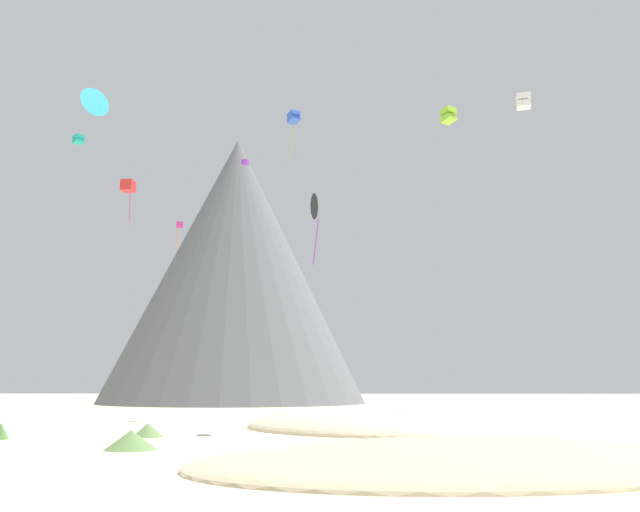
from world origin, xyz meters
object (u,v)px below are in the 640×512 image
Objects in this scene: bush_far_left at (1,431)px; kite_red_mid at (128,186)px; kite_violet_high at (245,162)px; kite_white_high at (523,101)px; kite_blue_high at (294,118)px; rock_massif at (237,281)px; kite_teal_high at (78,139)px; bush_low_patch at (131,440)px; kite_magenta_mid at (179,228)px; kite_cyan_mid at (94,103)px; bush_scatter_east at (148,430)px; kite_lime_high at (448,115)px; kite_black_mid at (315,207)px.

kite_red_mid is at bearing 93.82° from bush_far_left.
kite_violet_high reaches higher than kite_white_high.
kite_blue_high is at bearing 51.06° from kite_violet_high.
rock_massif is 52.21× the size of kite_teal_high.
kite_magenta_mid is (-9.34, 49.83, 22.27)m from bush_low_patch.
rock_massif is 73.98m from kite_white_high.
kite_cyan_mid reaches higher than bush_low_patch.
bush_scatter_east is 1.53× the size of kite_white_high.
kite_lime_high is (33.36, 31.24, 32.42)m from bush_far_left.
bush_scatter_east is 0.38× the size of kite_black_mid.
kite_black_mid is at bearing -59.73° from kite_white_high.
bush_scatter_east is 38.46m from kite_red_mid.
rock_massif reaches higher than bush_far_left.
kite_violet_high reaches higher than kite_cyan_mid.
kite_magenta_mid is (-32.62, 11.88, -10.16)m from kite_lime_high.
kite_lime_high reaches higher than kite_cyan_mid.
bush_low_patch is at bearing -110.60° from kite_teal_high.
rock_massif is at bearing 92.42° from kite_red_mid.
kite_black_mid is 40.59m from kite_magenta_mid.
kite_blue_high reaches higher than bush_far_left.
kite_red_mid is (-2.75, -13.09, 1.87)m from kite_magenta_mid.
bush_low_patch is 2.68× the size of kite_violet_high.
kite_cyan_mid is at bearing -79.37° from kite_magenta_mid.
kite_blue_high is (-3.02, 20.57, 15.10)m from kite_black_mid.
kite_lime_high is (14.12, 23.70, 16.43)m from kite_black_mid.
kite_violet_high is (0.12, 43.15, 31.66)m from bush_scatter_east.
kite_violet_high is at bearing -127.51° from kite_white_high.
kite_cyan_mid is at bearing -158.30° from kite_blue_high.
kite_violet_high is 0.84× the size of kite_teal_high.
kite_white_high is (34.00, -65.41, 6.24)m from rock_massif.
kite_red_mid is (-10.75, -15.22, -7.45)m from kite_violet_high.
kite_blue_high is at bearing -75.62° from rock_massif.
bush_far_left is at bearing -166.25° from bush_scatter_east.
rock_massif is 72.96m from kite_cyan_mid.
kite_red_mid is 0.89× the size of kite_blue_high.
kite_blue_high reaches higher than kite_magenta_mid.
bush_scatter_east is at bearing 27.34° from kite_violet_high.
bush_far_left is 48.53m from kite_magenta_mid.
kite_blue_high reaches higher than bush_low_patch.
kite_black_mid is at bearing 27.06° from bush_scatter_east.
kite_white_high is (37.07, 14.01, 26.97)m from bush_far_left.
bush_low_patch is 55.08m from kite_lime_high.
bush_far_left is at bearing -92.21° from rock_massif.
kite_lime_high is (24.74, 29.13, 32.49)m from bush_scatter_east.
bush_scatter_east is (-1.46, 8.83, -0.07)m from bush_low_patch.
kite_white_high is at bearing 22.71° from bush_scatter_east.
kite_blue_high is at bearing 73.70° from bush_scatter_east.
kite_white_high reaches higher than bush_far_left.
kite_black_mid is 4.07× the size of kite_white_high.
kite_white_high reaches higher than kite_red_mid.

